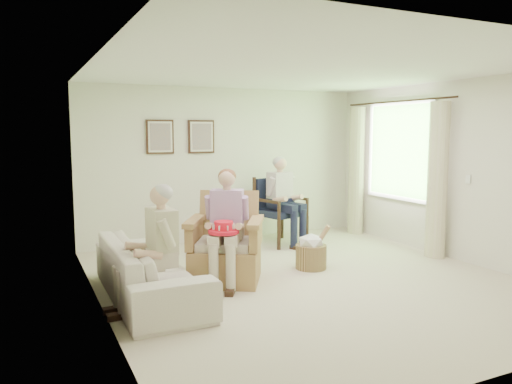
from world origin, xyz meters
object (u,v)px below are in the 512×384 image
Objects in this scene: wood_armchair at (278,208)px; hatbox at (311,251)px; person_sofa at (159,241)px; red_hat at (224,229)px; wicker_armchair at (224,253)px; sofa at (150,270)px; person_dark at (283,194)px; person_wicker at (229,218)px.

hatbox is (-0.35, -1.63, -0.35)m from wood_armchair.
red_hat is at bearing 111.96° from person_sofa.
wood_armchair is (1.62, 1.62, 0.24)m from wicker_armchair.
sofa is 1.72× the size of person_sofa.
wicker_armchair is at bearing -75.03° from sofa.
person_dark is (1.62, 1.45, 0.50)m from wicker_armchair.
person_dark is (2.62, 1.71, 0.53)m from sofa.
person_wicker is (-1.62, -1.77, 0.22)m from wood_armchair.
person_dark is at bearing -105.33° from wood_armchair.
hatbox is at bearing -83.33° from sofa.
person_wicker is 2.23× the size of hatbox.
sofa is 3.17m from person_dark.
sofa is (-1.00, -0.27, -0.03)m from wicker_armchair.
person_sofa is (-2.62, -2.14, -0.11)m from person_dark.
wood_armchair reaches higher than sofa.
red_hat is (-1.75, -1.76, -0.12)m from person_dark.
person_dark reaches higher than person_wicker.
hatbox is at bearing 36.89° from person_wicker.
person_wicker is at bearing -150.84° from person_dark.
hatbox is (1.41, 0.31, -0.49)m from red_hat.
wicker_armchair is 0.49m from person_wicker.
wood_armchair is 1.70m from hatbox.
hatbox is at bearing 12.50° from red_hat.
person_dark reaches higher than sofa.
red_hat is 0.59× the size of hatbox.
person_sofa is 2.09× the size of hatbox.
wood_armchair is 0.49× the size of sofa.
red_hat is at bearing -147.45° from wood_armchair.
red_hat is at bearing -93.01° from sofa.
wicker_armchair is 1.02× the size of wood_armchair.
person_sofa is at bearing -114.67° from wicker_armchair.
person_wicker is 3.79× the size of red_hat.
person_wicker is at bearing 51.77° from red_hat.
person_sofa reaches higher than sofa.
wicker_armchair reaches higher than wood_armchair.
person_dark is at bearing 127.34° from person_sofa.
hatbox is at bearing 105.08° from person_sofa.
person_sofa reaches higher than wicker_armchair.
person_wicker reaches higher than hatbox.
hatbox is (1.27, -0.00, -0.11)m from wicker_armchair.
wood_armchair is 3.24m from sofa.
person_dark reaches higher than person_sofa.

